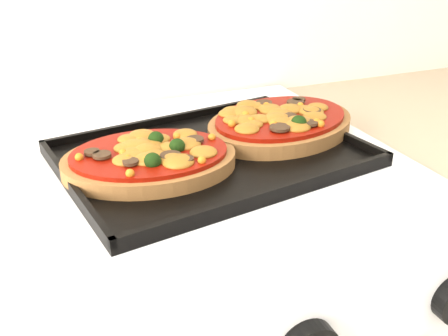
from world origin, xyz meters
name	(u,v)px	position (x,y,z in m)	size (l,w,h in m)	color
control_panel	(304,333)	(0.05, 1.39, 0.85)	(0.60, 0.02, 0.09)	white
baking_tray	(211,153)	(0.07, 1.69, 0.92)	(0.42, 0.31, 0.02)	black
pizza_left	(150,157)	(-0.03, 1.68, 0.94)	(0.24, 0.18, 0.03)	#905F31
pizza_right	(281,121)	(0.20, 1.73, 0.94)	(0.26, 0.19, 0.04)	#905F31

